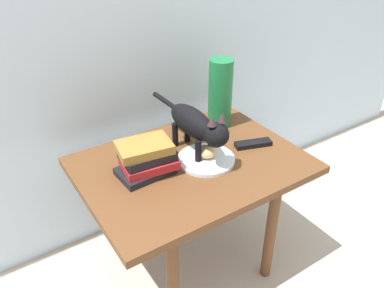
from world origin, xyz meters
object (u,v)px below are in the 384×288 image
at_px(side_table, 192,177).
at_px(cat, 196,125).
at_px(plate, 206,159).
at_px(book_stack, 146,158).
at_px(bread_roll, 206,152).
at_px(green_vase, 220,93).
at_px(tv_remote, 253,144).

height_order(side_table, cat, cat).
relative_size(plate, book_stack, 1.00).
bearing_deg(book_stack, plate, -14.62).
xyz_separation_m(bread_roll, green_vase, (0.21, 0.20, 0.11)).
xyz_separation_m(side_table, tv_remote, (0.27, -0.04, 0.08)).
bearing_deg(bread_roll, green_vase, 43.50).
height_order(book_stack, green_vase, green_vase).
height_order(cat, book_stack, cat).
xyz_separation_m(book_stack, tv_remote, (0.44, -0.07, -0.05)).
bearing_deg(side_table, cat, 38.58).
relative_size(side_table, green_vase, 2.79).
distance_m(side_table, tv_remote, 0.29).
bearing_deg(tv_remote, plate, -165.45).
relative_size(bread_roll, book_stack, 0.36).
bearing_deg(green_vase, cat, -145.92).
bearing_deg(plate, tv_remote, -3.83).
bearing_deg(green_vase, bread_roll, -136.50).
height_order(side_table, book_stack, book_stack).
relative_size(side_table, cat, 1.74).
height_order(plate, book_stack, book_stack).
bearing_deg(plate, side_table, 153.57).
bearing_deg(bread_roll, tv_remote, -4.99).
bearing_deg(book_stack, cat, -0.08).
bearing_deg(cat, plate, -83.76).
distance_m(bread_roll, book_stack, 0.23).
height_order(plate, tv_remote, tv_remote).
bearing_deg(green_vase, book_stack, -161.03).
bearing_deg(tv_remote, bread_roll, -166.60).
height_order(plate, cat, cat).
relative_size(cat, green_vase, 1.60).
relative_size(side_table, bread_roll, 10.45).
bearing_deg(plate, green_vase, 43.86).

